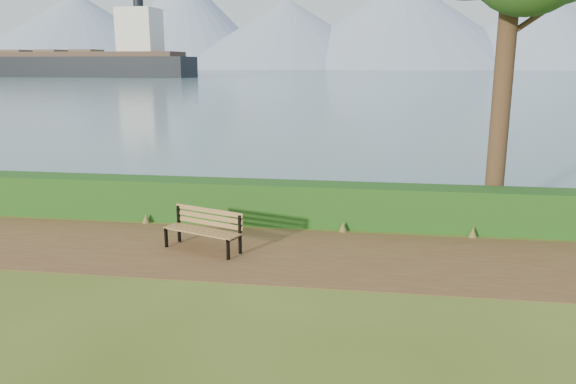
# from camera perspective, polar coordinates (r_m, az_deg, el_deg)

# --- Properties ---
(ground) EXTENTS (140.00, 140.00, 0.00)m
(ground) POSITION_cam_1_polar(r_m,az_deg,el_deg) (11.35, -3.12, -6.69)
(ground) COLOR #4A5919
(ground) RESTS_ON ground
(path) EXTENTS (40.00, 3.40, 0.01)m
(path) POSITION_cam_1_polar(r_m,az_deg,el_deg) (11.63, -2.82, -6.18)
(path) COLOR brown
(path) RESTS_ON ground
(hedge) EXTENTS (32.00, 0.85, 1.00)m
(hedge) POSITION_cam_1_polar(r_m,az_deg,el_deg) (13.66, -0.93, -1.09)
(hedge) COLOR #174213
(hedge) RESTS_ON ground
(water) EXTENTS (700.00, 510.00, 0.00)m
(water) POSITION_cam_1_polar(r_m,az_deg,el_deg) (270.50, 8.38, 12.00)
(water) COLOR #3F5666
(water) RESTS_ON ground
(mountains) EXTENTS (585.00, 190.00, 70.00)m
(mountains) POSITION_cam_1_polar(r_m,az_deg,el_deg) (417.35, 7.38, 16.12)
(mountains) COLOR #8091AB
(mountains) RESTS_ON ground
(bench) EXTENTS (1.77, 1.07, 0.86)m
(bench) POSITION_cam_1_polar(r_m,az_deg,el_deg) (11.81, -8.46, -3.52)
(bench) COLOR black
(bench) RESTS_ON ground
(cargo_ship) EXTENTS (78.65, 16.74, 23.70)m
(cargo_ship) POSITION_cam_1_polar(r_m,az_deg,el_deg) (175.33, -21.30, 12.00)
(cargo_ship) COLOR black
(cargo_ship) RESTS_ON ground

